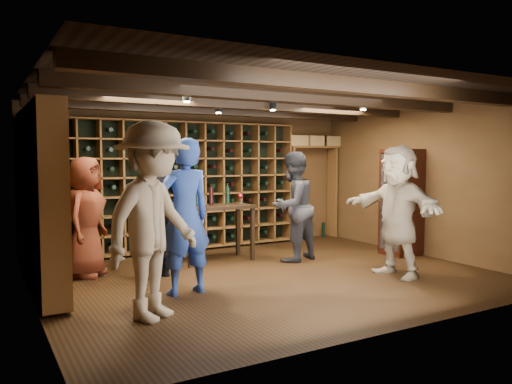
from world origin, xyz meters
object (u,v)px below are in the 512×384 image
display_cabinet (401,204)px  guest_khaki (154,221)px  guest_beige (398,211)px  man_blue_shirt (184,217)px  guest_red_floral (86,217)px  man_grey_suit (293,207)px  tasting_table (215,212)px  guest_woman_black (156,210)px

display_cabinet → guest_khaki: 4.84m
guest_khaki → guest_beige: bearing=-31.2°
man_blue_shirt → guest_red_floral: 1.73m
man_grey_suit → tasting_table: (-1.07, 0.60, -0.09)m
guest_red_floral → tasting_table: guest_red_floral is taller
man_blue_shirt → guest_woman_black: (-0.03, 0.95, -0.00)m
guest_red_floral → guest_beige: 4.30m
guest_khaki → tasting_table: 2.88m
guest_woman_black → guest_khaki: size_ratio=0.93×
display_cabinet → guest_khaki: bearing=-165.5°
display_cabinet → tasting_table: (-2.95, 1.07, -0.08)m
guest_khaki → guest_woman_black: bearing=37.4°
man_grey_suit → guest_khaki: 3.28m
man_blue_shirt → man_grey_suit: 2.41m
display_cabinet → guest_woman_black: 4.13m
man_grey_suit → tasting_table: bearing=-45.8°
display_cabinet → guest_red_floral: 5.03m
display_cabinet → man_blue_shirt: man_blue_shirt is taller
guest_khaki → guest_red_floral: bearing=62.8°
guest_khaki → guest_beige: size_ratio=1.10×
man_grey_suit → guest_khaki: size_ratio=0.86×
display_cabinet → guest_beige: bearing=-137.4°
display_cabinet → guest_red_floral: size_ratio=1.06×
guest_red_floral → tasting_table: bearing=-52.0°
display_cabinet → guest_red_floral: (-4.93, 1.01, -0.03)m
man_blue_shirt → guest_khaki: size_ratio=0.93×
man_grey_suit → guest_khaki: bearing=14.2°
guest_khaki → guest_beige: (3.52, 0.14, -0.09)m
guest_khaki → tasting_table: (1.74, 2.28, -0.22)m
tasting_table → man_blue_shirt: bearing=-127.0°
display_cabinet → man_grey_suit: display_cabinet is taller
display_cabinet → tasting_table: 3.14m
man_blue_shirt → guest_red_floral: bearing=-65.8°
guest_woman_black → tasting_table: guest_woman_black is taller
man_blue_shirt → guest_red_floral: (-0.85, 1.50, -0.11)m
guest_khaki → guest_beige: 3.52m
guest_woman_black → guest_khaki: 1.77m
guest_red_floral → guest_khaki: guest_khaki is taller
display_cabinet → man_blue_shirt: 4.11m
guest_beige → guest_red_floral: bearing=-119.8°
display_cabinet → man_blue_shirt: size_ratio=0.94×
man_blue_shirt → guest_beige: man_blue_shirt is taller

